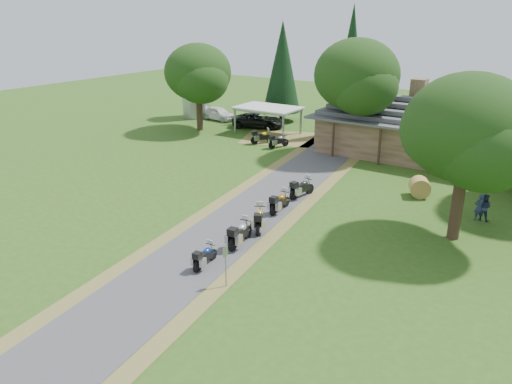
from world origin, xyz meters
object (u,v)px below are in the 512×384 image
Objects in this scene: car_white_sedan at (218,112)px; lodge at (448,130)px; motorcycle_row_c at (259,218)px; motorcycle_row_e at (302,187)px; silo at (196,88)px; motorcycle_carport_a at (262,136)px; motorcycle_row_a at (205,255)px; carport at (268,120)px; hay_bale at (420,187)px; motorcycle_row_d at (280,201)px; motorcycle_row_b at (240,232)px; car_dark_suv at (258,117)px; motorcycle_carport_b at (279,140)px.

lodge is at bearing -86.71° from car_white_sedan.
motorcycle_row_e is at bearing -24.15° from motorcycle_row_c.
motorcycle_row_c is at bearing -43.55° from silo.
motorcycle_carport_a is at bearing -165.36° from lodge.
motorcycle_carport_a reaches higher than motorcycle_row_a.
carport is at bearing -12.03° from silo.
silo is 4.98× the size of hay_bale.
motorcycle_row_d reaches higher than hay_bale.
motorcycle_row_e is (-0.73, 10.84, 0.11)m from motorcycle_row_a.
lodge is 20.76m from motorcycle_row_c.
motorcycle_row_a is 7.94m from motorcycle_row_d.
motorcycle_row_a is at bearing 153.47° from motorcycle_row_c.
silo is at bearing 34.45° from motorcycle_row_a.
lodge is 10.59× the size of motorcycle_row_e.
silo is 33.74m from motorcycle_row_b.
motorcycle_row_e is at bearing -2.28° from motorcycle_row_b.
carport is at bearing 21.59° from motorcycle_row_b.
motorcycle_carport_a is 1.56× the size of hay_bale.
motorcycle_row_c is (-0.22, 5.00, 0.13)m from motorcycle_row_a.
silo is 3.11× the size of motorcycle_row_b.
motorcycle_row_d is (11.56, -16.70, -0.65)m from carport.
motorcycle_row_c is (14.27, -21.36, -0.41)m from car_dark_suv.
car_dark_suv is at bearing 34.86° from motorcycle_row_d.
motorcycle_row_a is (14.50, -26.35, -0.54)m from car_dark_suv.
silo reaches higher than motorcycle_carport_b.
lodge is 15.36m from motorcycle_row_e.
motorcycle_row_d is at bearing -107.57° from lodge.
motorcycle_row_a is 10.86m from motorcycle_row_e.
silo is at bearing 99.93° from motorcycle_carport_a.
motorcycle_row_c is 1.59× the size of hay_bale.
car_dark_suv is 2.88× the size of motorcycle_carport_a.
motorcycle_row_e is at bearing -50.96° from carport.
motorcycle_row_b is (0.03, 2.83, 0.13)m from motorcycle_row_a.
carport is at bearing 60.18° from motorcycle_carport_a.
motorcycle_carport_b is (-8.30, 15.67, -0.05)m from motorcycle_row_c.
car_white_sedan is 2.66× the size of motorcycle_row_c.
silo is 1.17× the size of car_white_sedan.
silo is at bearing 99.72° from car_white_sedan.
motorcycle_row_c is at bearing -3.85° from motorcycle_row_a.
motorcycle_row_c is 17.73m from motorcycle_carport_b.
motorcycle_row_d is at bearing -1.77° from motorcycle_row_a.
carport is 2.88m from car_dark_suv.
motorcycle_row_b is 1.07× the size of motorcycle_carport_b.
silo is at bearing 66.08° from motorcycle_row_e.
car_white_sedan reaches higher than motorcycle_carport_a.
motorcycle_carport_a is at bearing -65.23° from carport.
motorcycle_row_b is at bearing -174.47° from motorcycle_row_d.
silo is 27.93m from motorcycle_row_e.
motorcycle_row_d is (22.72, -19.08, -2.56)m from silo.
motorcycle_row_b is at bearing -162.95° from motorcycle_row_e.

